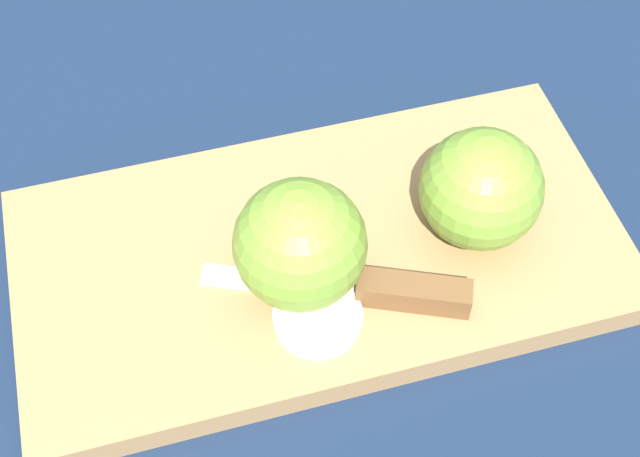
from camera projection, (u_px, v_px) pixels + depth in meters
The scene contains 6 objects.
ground_plane at pixel (320, 263), 0.66m from camera, with size 4.00×4.00×0.00m, color #14233D.
cutting_board at pixel (320, 254), 0.65m from camera, with size 0.44×0.23×0.02m.
apple_half_left at pixel (482, 189), 0.61m from camera, with size 0.09×0.09×0.09m.
apple_half_right at pixel (300, 245), 0.58m from camera, with size 0.09×0.09×0.09m.
knife at pixel (394, 291), 0.60m from camera, with size 0.18×0.09×0.02m.
apple_slice at pixel (318, 318), 0.60m from camera, with size 0.06×0.06×0.01m.
Camera 1 is at (0.09, 0.36, 0.54)m, focal length 50.00 mm.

